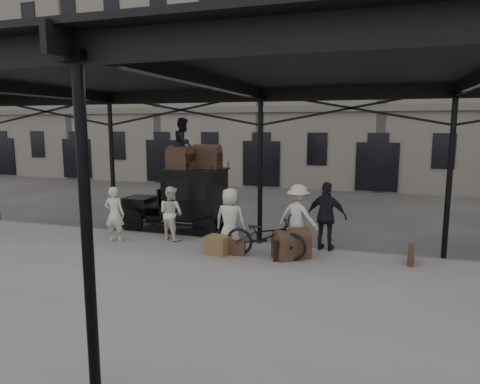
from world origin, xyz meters
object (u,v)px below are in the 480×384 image
at_px(porter_left, 114,214).
at_px(taxi, 187,197).
at_px(bicycle, 265,236).
at_px(steamer_trunk_roof_near, 180,159).
at_px(steamer_trunk_platform, 291,246).
at_px(porter_official, 327,216).

bearing_deg(porter_left, taxi, -128.62).
relative_size(bicycle, steamer_trunk_roof_near, 2.54).
bearing_deg(steamer_trunk_platform, porter_official, 15.03).
relative_size(porter_official, bicycle, 0.87).
xyz_separation_m(taxi, porter_official, (4.77, -1.15, -0.10)).
relative_size(taxi, porter_left, 2.20).
bearing_deg(steamer_trunk_platform, taxi, 113.53).
xyz_separation_m(taxi, steamer_trunk_platform, (3.99, -2.17, -0.72)).
xyz_separation_m(porter_official, steamer_trunk_platform, (-0.77, -1.02, -0.62)).
bearing_deg(bicycle, taxi, 57.35).
xyz_separation_m(porter_official, bicycle, (-1.43, -1.20, -0.38)).
relative_size(taxi, steamer_trunk_roof_near, 4.24).
height_order(taxi, steamer_trunk_platform, taxi).
bearing_deg(taxi, porter_official, -13.56).
distance_m(porter_official, steamer_trunk_roof_near, 5.12).
height_order(taxi, bicycle, taxi).
xyz_separation_m(porter_left, porter_official, (6.10, 1.05, 0.13)).
xyz_separation_m(bicycle, steamer_trunk_platform, (0.65, 0.18, -0.24)).
bearing_deg(steamer_trunk_platform, porter_left, 142.36).
relative_size(porter_left, steamer_trunk_roof_near, 1.93).
xyz_separation_m(porter_left, steamer_trunk_roof_near, (1.25, 1.95, 1.52)).
xyz_separation_m(porter_official, steamer_trunk_roof_near, (-4.85, 0.90, 1.39)).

